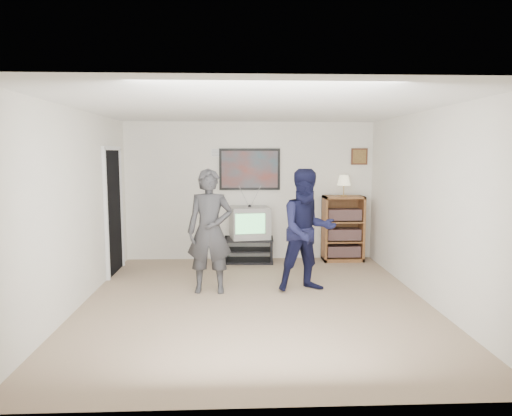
{
  "coord_description": "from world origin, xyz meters",
  "views": [
    {
      "loc": [
        -0.24,
        -5.78,
        1.95
      ],
      "look_at": [
        0.04,
        0.79,
        1.15
      ],
      "focal_mm": 32.0,
      "sensor_mm": 36.0,
      "label": 1
    }
  ],
  "objects": [
    {
      "name": "air_vent",
      "position": [
        -0.55,
        2.48,
        1.95
      ],
      "size": [
        0.28,
        0.02,
        0.14
      ],
      "primitive_type": "cube",
      "color": "white",
      "rests_on": "room_shell"
    },
    {
      "name": "bookshelf",
      "position": [
        1.68,
        2.28,
        0.59
      ],
      "size": [
        0.72,
        0.41,
        1.18
      ],
      "primitive_type": null,
      "color": "brown",
      "rests_on": "room_shell"
    },
    {
      "name": "crt_television",
      "position": [
        -0.01,
        2.23,
        0.72
      ],
      "size": [
        0.74,
        0.65,
        0.56
      ],
      "primitive_type": null,
      "rotation": [
        0.0,
        0.0,
        0.15
      ],
      "color": "gray",
      "rests_on": "media_stand"
    },
    {
      "name": "media_stand",
      "position": [
        -0.03,
        2.23,
        0.22
      ],
      "size": [
        0.9,
        0.53,
        0.44
      ],
      "rotation": [
        0.0,
        0.0,
        -0.05
      ],
      "color": "black",
      "rests_on": "room_shell"
    },
    {
      "name": "doorway",
      "position": [
        -2.23,
        1.6,
        1.0
      ],
      "size": [
        0.03,
        0.85,
        2.0
      ],
      "primitive_type": "cube",
      "color": "black",
      "rests_on": "room_shell"
    },
    {
      "name": "person_short",
      "position": [
        0.75,
        0.49,
        0.86
      ],
      "size": [
        0.96,
        0.82,
        1.73
      ],
      "primitive_type": "imported",
      "rotation": [
        0.0,
        0.0,
        0.21
      ],
      "color": "black",
      "rests_on": "room_shell"
    },
    {
      "name": "poster",
      "position": [
        0.0,
        2.48,
        1.65
      ],
      "size": [
        1.1,
        0.03,
        0.75
      ],
      "primitive_type": "cube",
      "color": "black",
      "rests_on": "room_shell"
    },
    {
      "name": "controller_right",
      "position": [
        0.78,
        0.76,
        1.0
      ],
      "size": [
        0.06,
        0.13,
        0.04
      ],
      "primitive_type": "cube",
      "rotation": [
        0.0,
        0.0,
        -0.19
      ],
      "color": "white",
      "rests_on": "person_short"
    },
    {
      "name": "controller_left",
      "position": [
        -0.62,
        0.65,
        1.24
      ],
      "size": [
        0.05,
        0.12,
        0.03
      ],
      "primitive_type": "cube",
      "rotation": [
        0.0,
        0.0,
        -0.14
      ],
      "color": "white",
      "rests_on": "person_tall"
    },
    {
      "name": "person_tall",
      "position": [
        -0.61,
        0.48,
        0.87
      ],
      "size": [
        0.65,
        0.45,
        1.73
      ],
      "primitive_type": "imported",
      "rotation": [
        0.0,
        0.0,
        -0.05
      ],
      "color": "#2E2E31",
      "rests_on": "room_shell"
    },
    {
      "name": "room_shell",
      "position": [
        0.0,
        0.35,
        1.25
      ],
      "size": [
        4.51,
        5.0,
        2.51
      ],
      "color": "#886E56",
      "rests_on": "ground"
    },
    {
      "name": "table_lamp",
      "position": [
        1.67,
        2.25,
        1.37
      ],
      "size": [
        0.24,
        0.24,
        0.38
      ],
      "primitive_type": null,
      "color": "beige",
      "rests_on": "bookshelf"
    },
    {
      "name": "small_picture",
      "position": [
        2.0,
        2.48,
        1.88
      ],
      "size": [
        0.3,
        0.03,
        0.3
      ],
      "primitive_type": "cube",
      "color": "#482317",
      "rests_on": "room_shell"
    }
  ]
}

